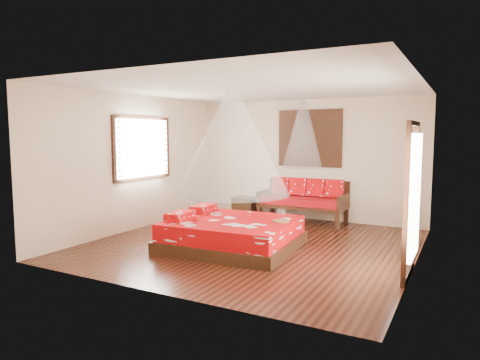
{
  "coord_description": "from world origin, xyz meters",
  "views": [
    {
      "loc": [
        3.4,
        -6.83,
        1.97
      ],
      "look_at": [
        -0.31,
        0.08,
        1.15
      ],
      "focal_mm": 32.0,
      "sensor_mm": 36.0,
      "label": 1
    }
  ],
  "objects": [
    {
      "name": "bed",
      "position": [
        -0.22,
        -0.4,
        0.25
      ],
      "size": [
        2.28,
        2.09,
        0.64
      ],
      "rotation": [
        0.0,
        0.0,
        0.06
      ],
      "color": "black",
      "rests_on": "floor"
    },
    {
      "name": "window_left",
      "position": [
        -2.71,
        0.2,
        1.7
      ],
      "size": [
        0.1,
        1.74,
        1.34
      ],
      "color": "black",
      "rests_on": "wall_left"
    },
    {
      "name": "daybed",
      "position": [
        0.11,
        2.39,
        0.52
      ],
      "size": [
        1.94,
        0.86,
        0.98
      ],
      "color": "black",
      "rests_on": "floor"
    },
    {
      "name": "room",
      "position": [
        0.0,
        0.0,
        1.4
      ],
      "size": [
        5.54,
        5.54,
        2.84
      ],
      "color": "black",
      "rests_on": "ground"
    },
    {
      "name": "shutter_panel",
      "position": [
        0.11,
        2.72,
        1.9
      ],
      "size": [
        1.52,
        0.06,
        1.32
      ],
      "color": "black",
      "rests_on": "wall_back"
    },
    {
      "name": "mosquito_net_main",
      "position": [
        -0.2,
        -0.4,
        1.85
      ],
      "size": [
        1.99,
        1.99,
        1.8
      ],
      "primitive_type": "cone",
      "color": "silver",
      "rests_on": "ceiling"
    },
    {
      "name": "mosquito_net_daybed",
      "position": [
        0.11,
        2.25,
        2.0
      ],
      "size": [
        0.89,
        0.89,
        1.5
      ],
      "primitive_type": "cone",
      "color": "silver",
      "rests_on": "ceiling"
    },
    {
      "name": "storage_chest",
      "position": [
        -1.4,
        2.45,
        0.23
      ],
      "size": [
        0.71,
        0.57,
        0.45
      ],
      "rotation": [
        0.0,
        0.0,
        -0.17
      ],
      "color": "black",
      "rests_on": "floor"
    },
    {
      "name": "glazed_door",
      "position": [
        2.72,
        -0.6,
        1.07
      ],
      "size": [
        0.08,
        1.02,
        2.16
      ],
      "color": "black",
      "rests_on": "floor"
    },
    {
      "name": "wine_tray",
      "position": [
        0.62,
        -0.18,
        0.56
      ],
      "size": [
        0.3,
        0.3,
        0.23
      ],
      "rotation": [
        0.0,
        0.0,
        -0.1
      ],
      "color": "brown",
      "rests_on": "bed"
    }
  ]
}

